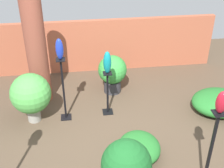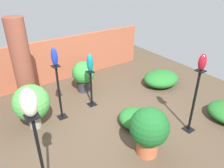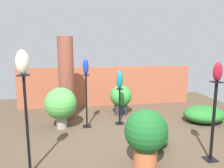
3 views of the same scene
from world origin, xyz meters
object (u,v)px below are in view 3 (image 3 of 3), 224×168
object	(u,v)px
art_vase_cobalt	(86,66)
pedestal_ruby	(213,125)
art_vase_ivory	(23,62)
potted_plant_front_right	(121,98)
pedestal_teal	(120,108)
potted_plant_front_left	(146,134)
brick_pillar	(66,78)
art_vase_ruby	(218,72)
pedestal_ivory	(27,129)
potted_plant_back_center	(61,104)
art_vase_teal	(120,80)
pedestal_cobalt	(87,103)

from	to	relation	value
art_vase_cobalt	pedestal_ruby	bearing A→B (deg)	-43.70
art_vase_ivory	potted_plant_front_right	xyz separation A→B (m)	(1.99, 2.64, -1.23)
pedestal_teal	potted_plant_front_left	size ratio (longest dim) A/B	0.95
pedestal_teal	brick_pillar	bearing A→B (deg)	153.03
pedestal_teal	art_vase_ivory	distance (m)	2.91
brick_pillar	pedestal_ruby	distance (m)	3.67
art_vase_ruby	potted_plant_front_right	size ratio (longest dim) A/B	0.38
pedestal_ivory	potted_plant_front_left	xyz separation A→B (m)	(1.82, -0.09, -0.17)
art_vase_ruby	potted_plant_back_center	size ratio (longest dim) A/B	0.33
potted_plant_front_right	pedestal_ivory	bearing A→B (deg)	-127.01
art_vase_cobalt	art_vase_ivory	size ratio (longest dim) A/B	1.09
art_vase_teal	art_vase_cobalt	distance (m)	0.89
potted_plant_back_center	art_vase_cobalt	bearing A→B (deg)	-1.16
pedestal_teal	potted_plant_front_right	bearing A→B (deg)	75.71
pedestal_teal	pedestal_ruby	bearing A→B (deg)	-59.09
pedestal_ivory	potted_plant_front_left	world-z (taller)	pedestal_ivory
art_vase_teal	art_vase_ruby	world-z (taller)	art_vase_ruby
art_vase_ruby	potted_plant_front_left	xyz separation A→B (m)	(-1.17, 0.02, -0.99)
art_vase_teal	art_vase_ruby	distance (m)	2.36
pedestal_ruby	potted_plant_front_right	bearing A→B (deg)	110.04
art_vase_ivory	potted_plant_back_center	distance (m)	2.18
brick_pillar	art_vase_ruby	world-z (taller)	brick_pillar
pedestal_ruby	potted_plant_front_right	xyz separation A→B (m)	(-1.00, 2.75, -0.15)
art_vase_ivory	brick_pillar	bearing A→B (deg)	79.05
potted_plant_front_right	art_vase_ruby	bearing A→B (deg)	-69.96
pedestal_ruby	brick_pillar	bearing A→B (deg)	133.23
art_vase_cobalt	pedestal_teal	bearing A→B (deg)	4.71
art_vase_cobalt	potted_plant_front_right	xyz separation A→B (m)	(1.01, 0.82, -0.99)
pedestal_cobalt	potted_plant_front_left	size ratio (longest dim) A/B	1.34
pedestal_ruby	art_vase_teal	size ratio (longest dim) A/B	3.15
pedestal_cobalt	art_vase_cobalt	xyz separation A→B (m)	(0.00, 0.00, 0.88)
pedestal_ivory	potted_plant_front_left	distance (m)	1.83
pedestal_cobalt	pedestal_ruby	distance (m)	2.79
pedestal_ruby	art_vase_cobalt	distance (m)	2.91
art_vase_ivory	art_vase_teal	bearing A→B (deg)	46.37
brick_pillar	pedestal_ivory	size ratio (longest dim) A/B	1.42
pedestal_cobalt	art_vase_ruby	world-z (taller)	art_vase_ruby
potted_plant_front_right	art_vase_ivory	bearing A→B (deg)	-127.01
art_vase_cobalt	potted_plant_back_center	world-z (taller)	art_vase_cobalt
brick_pillar	pedestal_cobalt	xyz separation A→B (m)	(0.48, -0.73, -0.50)
pedestal_cobalt	art_vase_ivory	distance (m)	2.35
pedestal_teal	art_vase_cobalt	distance (m)	1.34
pedestal_ruby	art_vase_cobalt	world-z (taller)	art_vase_cobalt
pedestal_cobalt	potted_plant_front_left	world-z (taller)	pedestal_cobalt
art_vase_ivory	pedestal_ivory	bearing A→B (deg)	0.00
brick_pillar	pedestal_teal	world-z (taller)	brick_pillar
brick_pillar	potted_plant_front_right	bearing A→B (deg)	3.42
pedestal_ivory	art_vase_ivory	distance (m)	1.00
art_vase_teal	potted_plant_front_right	xyz separation A→B (m)	(0.19, 0.75, -0.64)
potted_plant_front_left	pedestal_ruby	bearing A→B (deg)	-0.87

